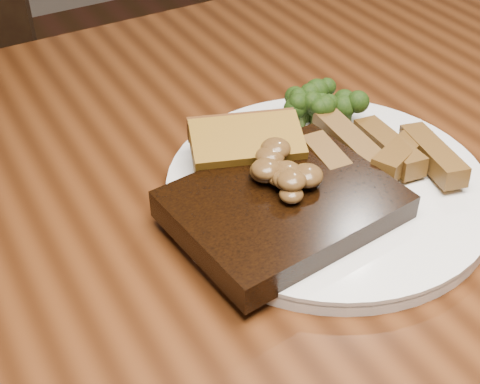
# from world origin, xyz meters

# --- Properties ---
(dining_table) EXTENTS (1.60, 0.90, 0.75)m
(dining_table) POSITION_xyz_m (0.00, 0.00, 0.66)
(dining_table) COLOR #46220E
(dining_table) RESTS_ON ground
(plate) EXTENTS (0.33, 0.33, 0.01)m
(plate) POSITION_xyz_m (0.08, -0.00, 0.76)
(plate) COLOR white
(plate) RESTS_ON dining_table
(steak) EXTENTS (0.20, 0.16, 0.03)m
(steak) POSITION_xyz_m (0.01, -0.02, 0.78)
(steak) COLOR black
(steak) RESTS_ON plate
(steak_bone) EXTENTS (0.15, 0.03, 0.02)m
(steak_bone) POSITION_xyz_m (0.01, -0.09, 0.77)
(steak_bone) COLOR beige
(steak_bone) RESTS_ON plate
(mushroom_pile) EXTENTS (0.08, 0.08, 0.03)m
(mushroom_pile) POSITION_xyz_m (0.02, -0.01, 0.80)
(mushroom_pile) COLOR #55391A
(mushroom_pile) RESTS_ON steak
(garlic_bread) EXTENTS (0.12, 0.09, 0.02)m
(garlic_bread) POSITION_xyz_m (0.02, 0.05, 0.77)
(garlic_bread) COLOR #8E6219
(garlic_bread) RESTS_ON plate
(potato_wedges) EXTENTS (0.12, 0.12, 0.02)m
(potato_wedges) POSITION_xyz_m (0.13, -0.01, 0.77)
(potato_wedges) COLOR brown
(potato_wedges) RESTS_ON plate
(broccoli_cluster) EXTENTS (0.07, 0.07, 0.04)m
(broccoli_cluster) POSITION_xyz_m (0.13, 0.08, 0.78)
(broccoli_cluster) COLOR #20320B
(broccoli_cluster) RESTS_ON plate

